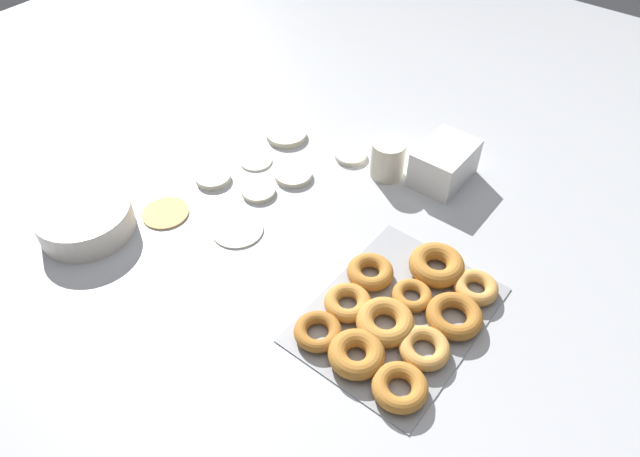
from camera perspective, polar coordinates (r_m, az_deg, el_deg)
The scene contains 13 objects.
ground_plane at distance 1.34m, azimuth -2.26°, elevation 2.45°, with size 3.00×3.00×0.00m, color #B2B5BA.
pancake_0 at distance 1.41m, azimuth -2.69°, elevation 5.41°, with size 0.09×0.09×0.01m, color beige.
pancake_1 at distance 1.29m, azimuth -8.24°, elevation -0.05°, with size 0.12×0.12×0.01m, color silver.
pancake_2 at distance 1.47m, azimuth 3.10°, elevation 7.35°, with size 0.08×0.08×0.01m, color silver.
pancake_3 at distance 1.42m, azimuth -10.65°, elevation 5.06°, with size 0.09×0.09×0.01m, color silver.
pancake_4 at distance 1.54m, azimuth -3.38°, elevation 9.36°, with size 0.11×0.11×0.02m, color beige.
pancake_5 at distance 1.36m, azimuth -15.21°, elevation 1.58°, with size 0.11×0.11×0.01m, color tan.
pancake_6 at distance 1.37m, azimuth -6.17°, elevation 3.75°, with size 0.08×0.08×0.01m, color beige.
pancake_7 at distance 1.46m, azimuth -6.43°, elevation 6.80°, with size 0.08×0.08×0.01m, color silver.
donut_tray at distance 1.12m, azimuth 8.03°, elevation -8.42°, with size 0.39×0.30×0.04m.
batter_bowl at distance 1.36m, azimuth -22.44°, elevation 0.88°, with size 0.21×0.21×0.07m.
container_stack at distance 1.41m, azimuth 12.31°, elevation 6.38°, with size 0.16×0.11×0.10m.
paper_cup at distance 1.40m, azimuth 6.79°, elevation 6.93°, with size 0.08×0.08×0.09m.
Camera 1 is at (-0.74, -0.65, 0.91)m, focal length 32.00 mm.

